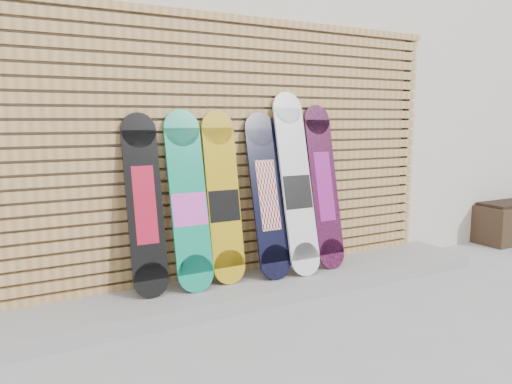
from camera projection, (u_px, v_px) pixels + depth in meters
ground at (309, 320)px, 3.62m from camera, size 80.00×80.00×0.00m
building at (191, 93)px, 6.63m from camera, size 12.00×5.00×3.60m
concrete_step at (247, 288)px, 4.13m from camera, size 4.60×0.70×0.12m
slat_wall at (231, 148)px, 4.22m from camera, size 4.26×0.08×2.29m
snowboard_0 at (145, 205)px, 3.75m from camera, size 0.27×0.28×1.38m
snowboard_1 at (189, 202)px, 3.89m from camera, size 0.30×0.33×1.41m
snowboard_2 at (223, 198)px, 4.06m from camera, size 0.28×0.28×1.40m
snowboard_3 at (268, 195)px, 4.21m from camera, size 0.30×0.36×1.39m
snowboard_4 at (296, 184)px, 4.31m from camera, size 0.29×0.40×1.57m
snowboard_5 at (324, 186)px, 4.50m from camera, size 0.27×0.34×1.46m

